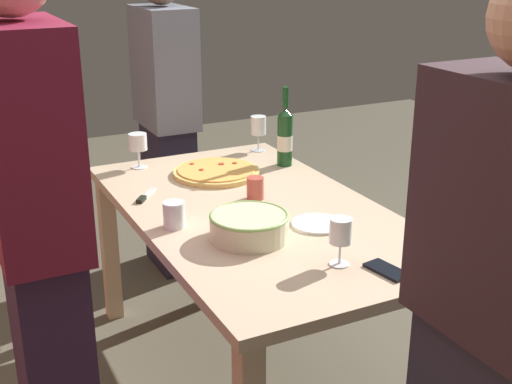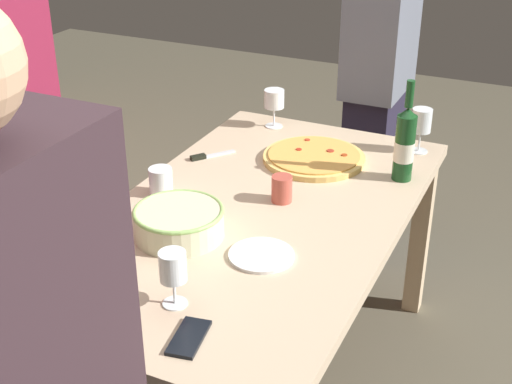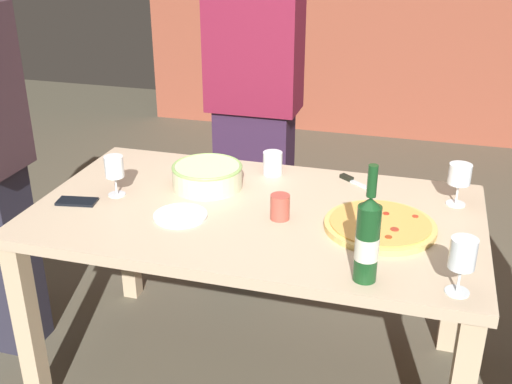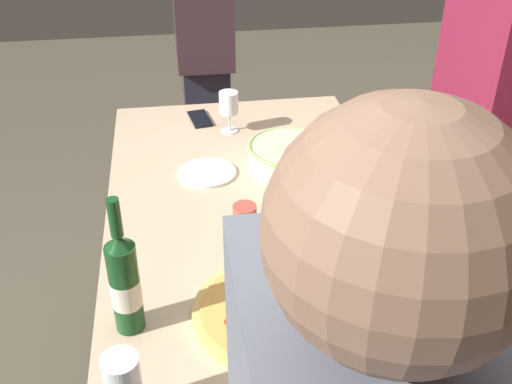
{
  "view_description": "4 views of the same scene",
  "coord_description": "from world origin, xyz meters",
  "px_view_note": "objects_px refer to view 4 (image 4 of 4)",
  "views": [
    {
      "loc": [
        -2.16,
        1.08,
        1.7
      ],
      "look_at": [
        0.0,
        0.0,
        0.82
      ],
      "focal_mm": 47.73,
      "sensor_mm": 36.0,
      "label": 1
    },
    {
      "loc": [
        -1.82,
        -0.85,
        1.85
      ],
      "look_at": [
        0.0,
        0.0,
        0.82
      ],
      "focal_mm": 49.92,
      "sensor_mm": 36.0,
      "label": 2
    },
    {
      "loc": [
        0.55,
        -1.94,
        1.73
      ],
      "look_at": [
        0.0,
        0.0,
        0.82
      ],
      "focal_mm": 43.56,
      "sensor_mm": 36.0,
      "label": 3
    },
    {
      "loc": [
        1.51,
        -0.22,
        1.8
      ],
      "look_at": [
        0.0,
        0.0,
        0.82
      ],
      "focal_mm": 43.01,
      "sensor_mm": 36.0,
      "label": 4
    }
  ],
  "objects_px": {
    "serving_bowl": "(289,156)",
    "side_plate": "(207,173)",
    "cup_amber": "(245,219)",
    "pizza_knife": "(399,262)",
    "cup_ceramic": "(363,185)",
    "pizza": "(270,311)",
    "wine_glass_by_bottle": "(423,346)",
    "person_guest_left": "(488,116)",
    "dining_table": "(256,236)",
    "wine_glass_far_left": "(122,379)",
    "cell_phone": "(200,119)",
    "person_guest_right": "(203,52)",
    "wine_glass_near_pizza": "(229,105)",
    "wine_bottle": "(125,282)"
  },
  "relations": [
    {
      "from": "cup_ceramic",
      "to": "person_guest_left",
      "type": "bearing_deg",
      "value": 113.97
    },
    {
      "from": "wine_glass_far_left",
      "to": "side_plate",
      "type": "bearing_deg",
      "value": 166.17
    },
    {
      "from": "dining_table",
      "to": "person_guest_right",
      "type": "relative_size",
      "value": 0.96
    },
    {
      "from": "wine_bottle",
      "to": "wine_glass_far_left",
      "type": "distance_m",
      "value": 0.26
    },
    {
      "from": "serving_bowl",
      "to": "wine_glass_far_left",
      "type": "xyz_separation_m",
      "value": [
        0.93,
        -0.5,
        0.07
      ]
    },
    {
      "from": "pizza",
      "to": "wine_glass_by_bottle",
      "type": "relative_size",
      "value": 2.4
    },
    {
      "from": "pizza",
      "to": "person_guest_left",
      "type": "xyz_separation_m",
      "value": [
        -0.69,
        0.86,
        0.13
      ]
    },
    {
      "from": "serving_bowl",
      "to": "cup_amber",
      "type": "height_order",
      "value": "serving_bowl"
    },
    {
      "from": "cup_amber",
      "to": "dining_table",
      "type": "bearing_deg",
      "value": 154.92
    },
    {
      "from": "dining_table",
      "to": "person_guest_right",
      "type": "xyz_separation_m",
      "value": [
        -1.15,
        -0.07,
        0.19
      ]
    },
    {
      "from": "cup_ceramic",
      "to": "cell_phone",
      "type": "relative_size",
      "value": 0.66
    },
    {
      "from": "wine_bottle",
      "to": "cup_ceramic",
      "type": "bearing_deg",
      "value": 123.18
    },
    {
      "from": "cup_ceramic",
      "to": "side_plate",
      "type": "distance_m",
      "value": 0.52
    },
    {
      "from": "cup_ceramic",
      "to": "person_guest_right",
      "type": "distance_m",
      "value": 1.2
    },
    {
      "from": "serving_bowl",
      "to": "cell_phone",
      "type": "bearing_deg",
      "value": -146.89
    },
    {
      "from": "dining_table",
      "to": "wine_glass_near_pizza",
      "type": "height_order",
      "value": "wine_glass_near_pizza"
    },
    {
      "from": "pizza",
      "to": "wine_glass_by_bottle",
      "type": "xyz_separation_m",
      "value": [
        0.25,
        0.27,
        0.1
      ]
    },
    {
      "from": "cell_phone",
      "to": "wine_glass_near_pizza",
      "type": "bearing_deg",
      "value": 123.9
    },
    {
      "from": "wine_glass_far_left",
      "to": "person_guest_right",
      "type": "distance_m",
      "value": 1.87
    },
    {
      "from": "cup_ceramic",
      "to": "person_guest_right",
      "type": "xyz_separation_m",
      "value": [
        -1.13,
        -0.41,
        0.05
      ]
    },
    {
      "from": "pizza",
      "to": "wine_glass_far_left",
      "type": "xyz_separation_m",
      "value": [
        0.25,
        -0.33,
        0.1
      ]
    },
    {
      "from": "dining_table",
      "to": "cup_amber",
      "type": "bearing_deg",
      "value": -25.08
    },
    {
      "from": "cup_amber",
      "to": "person_guest_right",
      "type": "bearing_deg",
      "value": -178.84
    },
    {
      "from": "wine_glass_near_pizza",
      "to": "wine_glass_far_left",
      "type": "bearing_deg",
      "value": -15.25
    },
    {
      "from": "cup_amber",
      "to": "pizza_knife",
      "type": "bearing_deg",
      "value": 62.65
    },
    {
      "from": "serving_bowl",
      "to": "person_guest_left",
      "type": "xyz_separation_m",
      "value": [
        -0.01,
        0.69,
        0.1
      ]
    },
    {
      "from": "dining_table",
      "to": "cup_ceramic",
      "type": "distance_m",
      "value": 0.37
    },
    {
      "from": "wine_glass_by_bottle",
      "to": "person_guest_right",
      "type": "bearing_deg",
      "value": -170.33
    },
    {
      "from": "wine_glass_near_pizza",
      "to": "pizza_knife",
      "type": "relative_size",
      "value": 1.0
    },
    {
      "from": "side_plate",
      "to": "cell_phone",
      "type": "height_order",
      "value": "same"
    },
    {
      "from": "person_guest_right",
      "to": "serving_bowl",
      "type": "bearing_deg",
      "value": 9.69
    },
    {
      "from": "serving_bowl",
      "to": "wine_glass_by_bottle",
      "type": "bearing_deg",
      "value": 6.04
    },
    {
      "from": "pizza",
      "to": "cup_amber",
      "type": "bearing_deg",
      "value": -177.06
    },
    {
      "from": "serving_bowl",
      "to": "pizza_knife",
      "type": "height_order",
      "value": "serving_bowl"
    },
    {
      "from": "person_guest_left",
      "to": "serving_bowl",
      "type": "bearing_deg",
      "value": -15.73
    },
    {
      "from": "cup_amber",
      "to": "wine_glass_far_left",
      "type": "bearing_deg",
      "value": -27.79
    },
    {
      "from": "wine_glass_by_bottle",
      "to": "side_plate",
      "type": "distance_m",
      "value": 1.01
    },
    {
      "from": "cup_ceramic",
      "to": "pizza",
      "type": "bearing_deg",
      "value": -37.99
    },
    {
      "from": "wine_glass_near_pizza",
      "to": "person_guest_left",
      "type": "distance_m",
      "value": 0.91
    },
    {
      "from": "serving_bowl",
      "to": "side_plate",
      "type": "relative_size",
      "value": 1.43
    },
    {
      "from": "serving_bowl",
      "to": "wine_glass_far_left",
      "type": "relative_size",
      "value": 1.6
    },
    {
      "from": "cell_phone",
      "to": "cup_ceramic",
      "type": "bearing_deg",
      "value": 116.93
    },
    {
      "from": "wine_glass_by_bottle",
      "to": "cell_phone",
      "type": "bearing_deg",
      "value": -164.67
    },
    {
      "from": "pizza_knife",
      "to": "person_guest_left",
      "type": "distance_m",
      "value": 0.75
    },
    {
      "from": "dining_table",
      "to": "pizza",
      "type": "relative_size",
      "value": 4.23
    },
    {
      "from": "cup_amber",
      "to": "cell_phone",
      "type": "xyz_separation_m",
      "value": [
        -0.75,
        -0.08,
        -0.04
      ]
    },
    {
      "from": "person_guest_left",
      "to": "person_guest_right",
      "type": "height_order",
      "value": "person_guest_left"
    },
    {
      "from": "serving_bowl",
      "to": "wine_glass_far_left",
      "type": "height_order",
      "value": "wine_glass_far_left"
    },
    {
      "from": "serving_bowl",
      "to": "person_guest_left",
      "type": "relative_size",
      "value": 0.16
    },
    {
      "from": "wine_glass_by_bottle",
      "to": "side_plate",
      "type": "relative_size",
      "value": 0.82
    }
  ]
}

